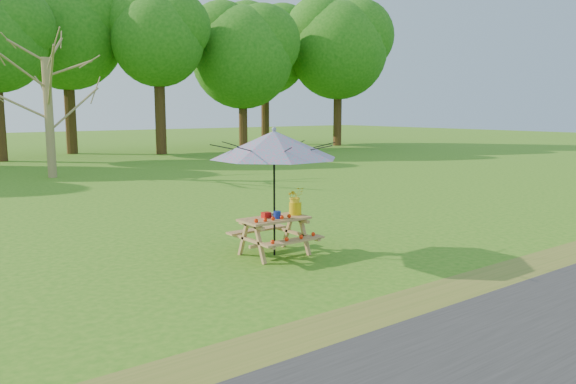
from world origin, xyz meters
TOP-DOWN VIEW (x-y plane):
  - ground at (0.00, 0.00)m, footprint 120.00×120.00m
  - drygrass_strip at (0.00, -2.80)m, footprint 120.00×1.20m
  - bare_tree at (3.00, 14.78)m, footprint 5.61×5.61m
  - picnic_table at (3.06, 0.50)m, footprint 1.20×1.32m
  - patio_umbrella at (3.06, 0.50)m, footprint 2.91×2.91m
  - produce_bins at (3.02, 0.53)m, footprint 0.26×0.37m
  - tomatoes_row at (2.91, 0.32)m, footprint 0.77×0.13m
  - flower_bucket at (3.54, 0.52)m, footprint 0.34×0.31m

SIDE VIEW (x-z plane):
  - ground at x=0.00m, z-range 0.00..0.00m
  - drygrass_strip at x=0.00m, z-range 0.00..0.01m
  - picnic_table at x=3.06m, z-range -0.01..0.66m
  - tomatoes_row at x=2.91m, z-range 0.67..0.74m
  - produce_bins at x=3.02m, z-range 0.66..0.79m
  - flower_bucket at x=3.54m, z-range 0.69..1.19m
  - patio_umbrella at x=3.06m, z-range 0.82..3.08m
  - bare_tree at x=3.00m, z-range 1.10..11.38m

